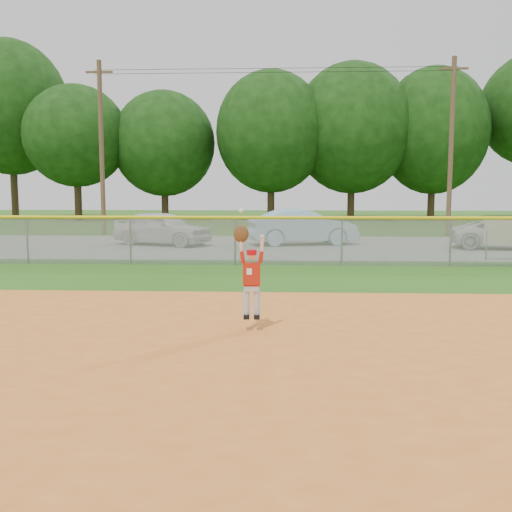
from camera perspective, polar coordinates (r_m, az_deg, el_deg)
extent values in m
plane|color=#265513|center=(8.25, -7.99, -9.96)|extent=(120.00, 120.00, 0.00)
cube|color=#CA6824|center=(5.51, -14.09, -18.52)|extent=(24.00, 16.00, 0.04)
cube|color=gray|center=(23.93, -0.88, 1.00)|extent=(44.00, 10.00, 0.03)
imported|color=silver|center=(24.56, -9.33, 2.80)|extent=(4.62, 3.19, 1.46)
imported|color=#92C3DB|center=(24.49, 4.69, 2.92)|extent=(4.85, 2.66, 1.52)
imported|color=silver|center=(24.73, 23.59, 1.99)|extent=(4.33, 2.43, 1.14)
cylinder|color=gray|center=(20.51, 22.05, 1.02)|extent=(0.05, 0.05, 1.05)
cube|color=#FAEDCD|center=(20.50, 24.06, 2.15)|extent=(1.51, 0.55, 0.88)
cube|color=gray|center=(17.90, -2.10, 1.47)|extent=(40.00, 0.03, 1.50)
cylinder|color=yellow|center=(17.85, -2.11, 3.87)|extent=(40.00, 0.10, 0.10)
cylinder|color=gray|center=(19.62, -21.89, 1.45)|extent=(0.06, 0.06, 1.50)
cylinder|color=gray|center=(18.48, -12.45, 1.48)|extent=(0.06, 0.06, 1.50)
cylinder|color=gray|center=(17.90, -2.10, 1.47)|extent=(0.06, 0.06, 1.50)
cylinder|color=gray|center=(17.93, 8.58, 1.41)|extent=(0.06, 0.06, 1.50)
cylinder|color=gray|center=(18.57, 18.87, 1.31)|extent=(0.06, 0.06, 1.50)
cylinder|color=#4C3823|center=(31.32, -15.19, 10.30)|extent=(0.24, 0.24, 9.00)
cube|color=#4C3823|center=(31.83, -15.41, 17.32)|extent=(1.40, 0.10, 0.10)
cylinder|color=#4C3823|center=(31.03, 18.92, 10.21)|extent=(0.24, 0.24, 9.00)
cube|color=#4C3823|center=(31.55, 19.20, 17.29)|extent=(1.40, 0.10, 0.10)
cylinder|color=black|center=(30.36, 1.81, 17.89)|extent=(18.50, 0.02, 0.02)
cylinder|color=black|center=(30.40, 1.82, 18.26)|extent=(18.50, 0.02, 0.02)
cylinder|color=#422D1C|center=(51.20, -23.03, 6.85)|extent=(0.56, 0.56, 6.10)
ellipsoid|color=#193F0F|center=(51.63, -23.34, 13.47)|extent=(9.19, 9.19, 10.85)
cylinder|color=#422D1C|center=(47.14, -17.38, 6.12)|extent=(0.56, 0.56, 4.43)
ellipsoid|color=#193F0F|center=(47.33, -17.56, 11.37)|extent=(8.01, 8.01, 7.88)
cylinder|color=#422D1C|center=(46.93, -9.10, 6.14)|extent=(0.56, 0.56, 4.11)
ellipsoid|color=#193F0F|center=(47.07, -9.19, 11.03)|extent=(8.19, 8.19, 8.39)
cylinder|color=#422D1C|center=(44.92, 1.50, 6.55)|extent=(0.56, 0.56, 4.64)
ellipsoid|color=#193F0F|center=(45.15, 1.52, 12.31)|extent=(8.57, 8.57, 9.43)
cylinder|color=#422D1C|center=(46.43, 9.49, 6.61)|extent=(0.56, 0.56, 4.89)
ellipsoid|color=#193F0F|center=(46.69, 9.60, 12.49)|extent=(9.41, 9.41, 10.28)
cylinder|color=#422D1C|center=(48.28, 17.14, 6.34)|extent=(0.56, 0.56, 4.78)
ellipsoid|color=#193F0F|center=(48.51, 17.33, 11.87)|extent=(8.62, 8.62, 10.06)
cylinder|color=silver|center=(9.44, -0.96, -4.81)|extent=(0.11, 0.11, 0.48)
cylinder|color=silver|center=(9.44, 0.09, -4.81)|extent=(0.11, 0.11, 0.48)
cube|color=black|center=(9.46, -0.96, -6.06)|extent=(0.10, 0.19, 0.07)
cube|color=black|center=(9.46, 0.09, -6.06)|extent=(0.10, 0.19, 0.07)
cube|color=silver|center=(9.39, -0.44, -3.22)|extent=(0.25, 0.14, 0.10)
cube|color=maroon|center=(9.38, -0.44, -2.88)|extent=(0.26, 0.15, 0.04)
cube|color=#B51E0C|center=(9.36, -0.44, -1.79)|extent=(0.29, 0.16, 0.36)
cube|color=white|center=(9.27, -0.68, -1.57)|extent=(0.09, 0.01, 0.10)
sphere|color=beige|center=(9.32, -0.44, 0.09)|extent=(0.17, 0.17, 0.16)
cylinder|color=#B30B0F|center=(9.31, -0.44, 0.38)|extent=(0.17, 0.17, 0.08)
cube|color=#B30B0F|center=(9.23, -0.45, 0.12)|extent=(0.13, 0.10, 0.02)
cylinder|color=#B51E0C|center=(9.32, -1.37, -0.11)|extent=(0.09, 0.07, 0.20)
cylinder|color=beige|center=(9.30, -1.49, 1.11)|extent=(0.07, 0.06, 0.21)
ellipsoid|color=#4C2D14|center=(9.29, -1.50, 2.22)|extent=(0.25, 0.12, 0.28)
sphere|color=white|center=(9.27, -1.50, 4.55)|extent=(0.08, 0.08, 0.07)
cylinder|color=#B51E0C|center=(9.32, 0.50, -0.11)|extent=(0.09, 0.07, 0.20)
cylinder|color=beige|center=(9.30, 0.62, 1.11)|extent=(0.07, 0.06, 0.21)
sphere|color=beige|center=(9.29, 0.62, 1.93)|extent=(0.08, 0.08, 0.08)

